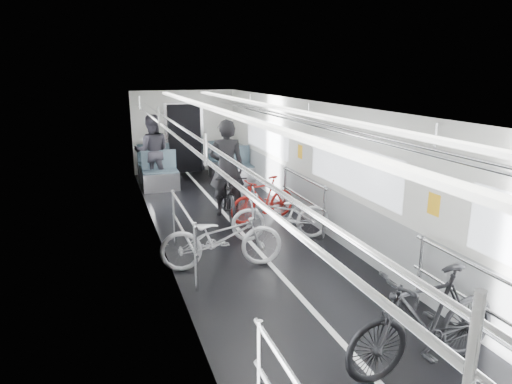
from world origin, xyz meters
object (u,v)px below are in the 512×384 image
bike_aisle (228,194)px  bike_left_far (222,237)px  bike_right_near (425,320)px  bike_right_far (263,199)px  bike_right_mid (281,215)px  person_standing (227,168)px  person_seated (152,151)px

bike_aisle → bike_left_far: bearing=-101.0°
bike_right_near → bike_right_far: 5.01m
bike_left_far → bike_aisle: bearing=-10.3°
bike_left_far → bike_aisle: size_ratio=1.06×
bike_left_far → bike_right_mid: (1.31, 0.82, -0.02)m
person_standing → bike_right_mid: bearing=122.2°
bike_left_far → person_seated: 5.50m
bike_right_far → bike_right_near: bearing=-15.2°
bike_right_far → person_standing: (-0.58, 0.62, 0.55)m
bike_right_far → bike_right_mid: bearing=-17.4°
bike_right_far → person_standing: size_ratio=0.75×
bike_right_mid → bike_right_far: 1.12m
bike_right_mid → person_seated: (-1.69, 4.65, 0.47)m
bike_right_far → person_seated: size_ratio=0.80×
bike_right_near → person_seated: (-1.65, 8.54, 0.39)m
bike_right_near → bike_right_far: (0.10, 5.01, -0.10)m
bike_right_near → bike_left_far: bearing=-160.5°
bike_right_mid → bike_aisle: bearing=-152.1°
bike_left_far → person_standing: 2.73m
bike_left_far → person_standing: bearing=-9.8°
bike_left_far → bike_aisle: 2.58m
bike_right_far → person_standing: bearing=-151.0°
bike_right_mid → person_seated: person_seated is taller
bike_aisle → bike_right_far: bearing=-34.7°
bike_right_mid → bike_right_far: bearing=-173.2°
person_standing → bike_right_far: bearing=148.7°
person_seated → bike_right_mid: bearing=116.9°
bike_left_far → bike_aisle: (0.79, 2.46, -0.03)m
person_seated → bike_aisle: bearing=118.0°
bike_right_near → bike_right_far: bearing=175.9°
person_standing → person_seated: person_standing is taller
bike_right_mid → bike_left_far: bearing=-47.9°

